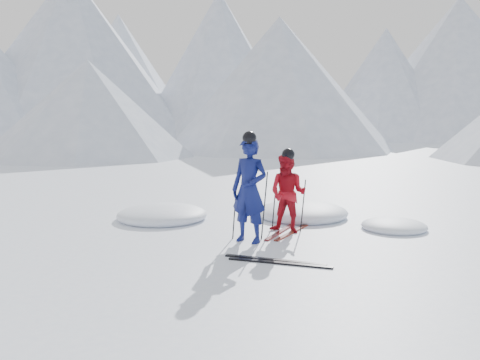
# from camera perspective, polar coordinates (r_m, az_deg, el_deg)

# --- Properties ---
(ground) EXTENTS (160.00, 160.00, 0.00)m
(ground) POSITION_cam_1_polar(r_m,az_deg,el_deg) (9.43, 10.98, -7.29)
(ground) COLOR white
(ground) RESTS_ON ground
(mountain_range) EXTENTS (106.15, 62.94, 15.53)m
(mountain_range) POSITION_cam_1_polar(r_m,az_deg,el_deg) (45.04, 18.49, 12.44)
(mountain_range) COLOR #B2BCD1
(mountain_range) RESTS_ON ground
(skier_blue) EXTENTS (0.84, 0.70, 1.96)m
(skier_blue) POSITION_cam_1_polar(r_m,az_deg,el_deg) (9.39, 1.05, -1.13)
(skier_blue) COLOR #0E1554
(skier_blue) RESTS_ON ground
(skier_red) EXTENTS (0.91, 0.79, 1.59)m
(skier_red) POSITION_cam_1_polar(r_m,az_deg,el_deg) (10.24, 5.38, -1.50)
(skier_red) COLOR #AD0D19
(skier_red) RESTS_ON ground
(pole_blue_left) EXTENTS (0.13, 0.09, 1.30)m
(pole_blue_left) POSITION_cam_1_polar(r_m,az_deg,el_deg) (9.64, -0.56, -2.88)
(pole_blue_left) COLOR black
(pole_blue_left) RESTS_ON ground
(pole_blue_right) EXTENTS (0.13, 0.08, 1.30)m
(pole_blue_right) POSITION_cam_1_polar(r_m,az_deg,el_deg) (9.65, 2.76, -2.88)
(pole_blue_right) COLOR black
(pole_blue_right) RESTS_ON ground
(pole_red_left) EXTENTS (0.11, 0.09, 1.06)m
(pole_red_left) POSITION_cam_1_polar(r_m,az_deg,el_deg) (10.55, 3.87, -2.68)
(pole_red_left) COLOR black
(pole_red_left) RESTS_ON ground
(pole_red_right) EXTENTS (0.11, 0.08, 1.06)m
(pole_red_right) POSITION_cam_1_polar(r_m,az_deg,el_deg) (10.40, 7.09, -2.86)
(pole_red_right) COLOR black
(pole_red_right) RESTS_ON ground
(ski_worn_left) EXTENTS (0.49, 1.67, 0.03)m
(ski_worn_left) POSITION_cam_1_polar(r_m,az_deg,el_deg) (10.39, 4.67, -5.75)
(ski_worn_left) COLOR black
(ski_worn_left) RESTS_ON ground
(ski_worn_right) EXTENTS (0.60, 1.65, 0.03)m
(ski_worn_right) POSITION_cam_1_polar(r_m,az_deg,el_deg) (10.37, 5.99, -5.79)
(ski_worn_right) COLOR black
(ski_worn_right) RESTS_ON ground
(ski_loose_a) EXTENTS (1.69, 0.37, 0.03)m
(ski_loose_a) POSITION_cam_1_polar(r_m,az_deg,el_deg) (8.36, 3.91, -8.96)
(ski_loose_a) COLOR black
(ski_loose_a) RESTS_ON ground
(ski_loose_b) EXTENTS (1.70, 0.31, 0.03)m
(ski_loose_b) POSITION_cam_1_polar(r_m,az_deg,el_deg) (8.21, 4.49, -9.27)
(ski_loose_b) COLOR black
(ski_loose_b) RESTS_ON ground
(snow_lumps) EXTENTS (8.96, 4.94, 0.47)m
(snow_lumps) POSITION_cam_1_polar(r_m,az_deg,el_deg) (11.30, 3.84, -4.76)
(snow_lumps) COLOR white
(snow_lumps) RESTS_ON ground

